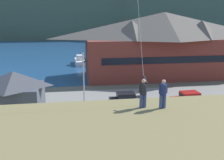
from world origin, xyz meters
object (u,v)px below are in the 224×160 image
storage_shed_near_lot (15,96)px  parked_car_mid_row_center (88,126)px  parked_car_corner_spot (126,99)px  harbor_lodge (163,43)px  moored_boat_outer_mooring (107,58)px  wharf_dock (94,62)px  person_kite_flyer (143,92)px  parked_car_front_row_end (195,118)px  storage_shed_waterside (102,65)px  parked_car_lone_by_shed (147,125)px  moored_boat_wharfside (80,61)px  parking_light_pole (84,74)px  person_companion (163,93)px  parked_car_back_row_right (189,99)px

storage_shed_near_lot → parked_car_mid_row_center: storage_shed_near_lot is taller
parked_car_corner_spot → harbor_lodge: bearing=57.5°
moored_boat_outer_mooring → parked_car_mid_row_center: 39.62m
wharf_dock → parked_car_corner_spot: (1.59, -28.87, 0.71)m
harbor_lodge → person_kite_flyer: 32.47m
wharf_dock → parked_car_front_row_end: 36.19m
parked_car_front_row_end → person_kite_flyer: bearing=-132.5°
storage_shed_waterside → harbor_lodge: bearing=-6.0°
parked_car_lone_by_shed → parked_car_mid_row_center: bearing=173.6°
storage_shed_near_lot → parked_car_mid_row_center: bearing=-31.8°
moored_boat_wharfside → parked_car_corner_spot: 28.88m
moored_boat_wharfside → parking_light_pole: parking_light_pole is taller
storage_shed_waterside → parked_car_corner_spot: 16.46m
parked_car_corner_spot → moored_boat_wharfside: bearing=99.8°
moored_boat_outer_mooring → person_kite_flyer: 47.63m
moored_boat_wharfside → parked_car_front_row_end: bearing=-73.3°
storage_shed_waterside → wharf_dock: 12.64m
parked_car_front_row_end → person_companion: bearing=-127.1°
parked_car_corner_spot → person_kite_flyer: 16.18m
person_kite_flyer → person_companion: 1.16m
parked_car_corner_spot → parking_light_pole: 6.44m
parked_car_back_row_right → parked_car_lone_by_shed: bearing=-136.6°
moored_boat_outer_mooring → person_kite_flyer: person_kite_flyer is taller
parked_car_front_row_end → parking_light_pole: bearing=137.6°
storage_shed_waterside → parked_car_corner_spot: (1.21, -16.37, -1.11)m
parked_car_lone_by_shed → person_kite_flyer: person_kite_flyer is taller
parked_car_mid_row_center → parking_light_pole: parking_light_pole is taller
harbor_lodge → person_companion: 32.34m
moored_boat_outer_mooring → storage_shed_waterside: bearing=-100.8°
parked_car_back_row_right → moored_boat_wharfside: bearing=113.2°
parked_car_front_row_end → person_kite_flyer: size_ratio=2.30×
moored_boat_outer_mooring → parked_car_corner_spot: bearing=-93.2°
parked_car_front_row_end → wharf_dock: bearing=101.5°
parked_car_mid_row_center → moored_boat_outer_mooring: bearing=80.1°
parked_car_mid_row_center → parked_car_corner_spot: bearing=54.3°
person_kite_flyer → storage_shed_near_lot: bearing=128.9°
parking_light_pole → moored_boat_wharfside: bearing=89.9°
storage_shed_waterside → parking_light_pole: size_ratio=0.90×
storage_shed_waterside → parked_car_back_row_right: storage_shed_waterside is taller
storage_shed_near_lot → parked_car_mid_row_center: 8.71m
harbor_lodge → parking_light_pole: size_ratio=4.64×
storage_shed_waterside → parked_car_lone_by_shed: 24.03m
storage_shed_waterside → person_companion: person_companion is taller
moored_boat_outer_mooring → parked_car_front_row_end: (3.83, -38.66, 0.34)m
parked_car_mid_row_center → parked_car_front_row_end: bearing=2.0°
moored_boat_outer_mooring → person_kite_flyer: (-3.88, -47.09, 6.00)m
harbor_lodge → parked_car_lone_by_shed: harbor_lodge is taller
wharf_dock → parking_light_pole: 26.24m
parked_car_back_row_right → storage_shed_waterside: bearing=117.1°
moored_boat_wharfside → person_companion: 44.33m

